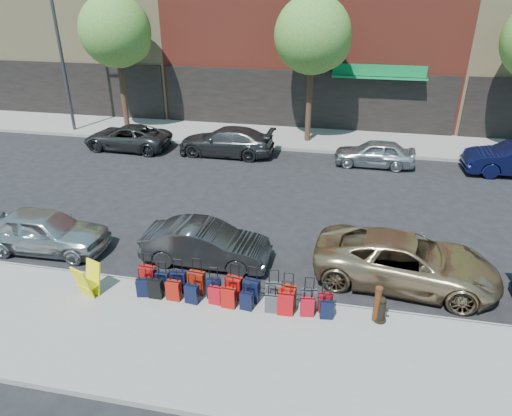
% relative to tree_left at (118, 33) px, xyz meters
% --- Properties ---
extents(ground, '(120.00, 120.00, 0.00)m').
position_rel_tree_left_xyz_m(ground, '(9.86, -9.50, -5.41)').
color(ground, black).
rests_on(ground, ground).
extents(sidewalk_near, '(60.00, 4.00, 0.15)m').
position_rel_tree_left_xyz_m(sidewalk_near, '(9.86, -16.00, -5.34)').
color(sidewalk_near, gray).
rests_on(sidewalk_near, ground).
extents(sidewalk_far, '(60.00, 4.00, 0.15)m').
position_rel_tree_left_xyz_m(sidewalk_far, '(9.86, 0.50, -5.34)').
color(sidewalk_far, gray).
rests_on(sidewalk_far, ground).
extents(curb_near, '(60.00, 0.08, 0.15)m').
position_rel_tree_left_xyz_m(curb_near, '(9.86, -13.98, -5.34)').
color(curb_near, gray).
rests_on(curb_near, ground).
extents(curb_far, '(60.00, 0.08, 0.15)m').
position_rel_tree_left_xyz_m(curb_far, '(9.86, -1.52, -5.34)').
color(curb_far, gray).
rests_on(curb_far, ground).
extents(tree_left, '(3.80, 3.80, 7.27)m').
position_rel_tree_left_xyz_m(tree_left, '(0.00, 0.00, 0.00)').
color(tree_left, black).
rests_on(tree_left, sidewalk_far).
extents(tree_center, '(3.80, 3.80, 7.27)m').
position_rel_tree_left_xyz_m(tree_center, '(10.50, 0.00, 0.00)').
color(tree_center, black).
rests_on(tree_center, sidewalk_far).
extents(streetlight, '(2.59, 0.18, 8.00)m').
position_rel_tree_left_xyz_m(streetlight, '(-2.94, -0.70, -0.75)').
color(streetlight, '#333338').
rests_on(streetlight, sidewalk_far).
extents(suitcase_front_0, '(0.46, 0.28, 1.08)m').
position_rel_tree_left_xyz_m(suitcase_front_0, '(7.42, -14.28, -4.92)').
color(suitcase_front_0, '#A10A0A').
rests_on(suitcase_front_0, sidewalk_near).
extents(suitcase_front_1, '(0.36, 0.21, 0.86)m').
position_rel_tree_left_xyz_m(suitcase_front_1, '(7.84, -14.28, -4.99)').
color(suitcase_front_1, black).
rests_on(suitcase_front_1, sidewalk_near).
extents(suitcase_front_2, '(0.43, 0.26, 1.01)m').
position_rel_tree_left_xyz_m(suitcase_front_2, '(8.31, -14.29, -4.95)').
color(suitcase_front_2, black).
rests_on(suitcase_front_2, sidewalk_near).
extents(suitcase_front_3, '(0.46, 0.28, 1.07)m').
position_rel_tree_left_xyz_m(suitcase_front_3, '(8.81, -14.25, -4.93)').
color(suitcase_front_3, maroon).
rests_on(suitcase_front_3, sidewalk_near).
extents(suitcase_front_4, '(0.40, 0.26, 0.92)m').
position_rel_tree_left_xyz_m(suitcase_front_4, '(9.32, -14.34, -4.97)').
color(suitcase_front_4, black).
rests_on(suitcase_front_4, sidewalk_near).
extents(suitcase_front_5, '(0.47, 0.31, 1.05)m').
position_rel_tree_left_xyz_m(suitcase_front_5, '(9.86, -14.27, -4.93)').
color(suitcase_front_5, '#A60E0A').
rests_on(suitcase_front_5, sidewalk_near).
extents(suitcase_front_6, '(0.46, 0.31, 1.03)m').
position_rel_tree_left_xyz_m(suitcase_front_6, '(10.34, -14.28, -4.94)').
color(suitcase_front_6, black).
rests_on(suitcase_front_6, sidewalk_near).
extents(suitcase_front_7, '(0.45, 0.28, 1.04)m').
position_rel_tree_left_xyz_m(suitcase_front_7, '(10.94, -14.32, -4.94)').
color(suitcase_front_7, '#36363B').
rests_on(suitcase_front_7, sidewalk_near).
extents(suitcase_front_8, '(0.44, 0.26, 1.02)m').
position_rel_tree_left_xyz_m(suitcase_front_8, '(11.31, -14.34, -4.94)').
color(suitcase_front_8, '#AF160B').
rests_on(suitcase_front_8, sidewalk_near).
extents(suitcase_front_9, '(0.42, 0.27, 0.96)m').
position_rel_tree_left_xyz_m(suitcase_front_9, '(11.86, -14.35, -4.96)').
color(suitcase_front_9, '#333337').
rests_on(suitcase_front_9, sidewalk_near).
extents(suitcase_front_10, '(0.37, 0.23, 0.86)m').
position_rel_tree_left_xyz_m(suitcase_front_10, '(12.29, -14.33, -4.99)').
color(suitcase_front_10, maroon).
rests_on(suitcase_front_10, sidewalk_near).
extents(suitcase_back_0, '(0.38, 0.26, 0.83)m').
position_rel_tree_left_xyz_m(suitcase_back_0, '(7.43, -14.66, -5.00)').
color(suitcase_back_0, black).
rests_on(suitcase_back_0, sidewalk_near).
extents(suitcase_back_1, '(0.37, 0.22, 0.88)m').
position_rel_tree_left_xyz_m(suitcase_back_1, '(7.79, -14.65, -4.99)').
color(suitcase_back_1, black).
rests_on(suitcase_back_1, sidewalk_near).
extents(suitcase_back_2, '(0.39, 0.23, 0.90)m').
position_rel_tree_left_xyz_m(suitcase_back_2, '(8.29, -14.64, -4.98)').
color(suitcase_back_2, '#971409').
rests_on(suitcase_back_2, sidewalk_near).
extents(suitcase_back_3, '(0.38, 0.25, 0.86)m').
position_rel_tree_left_xyz_m(suitcase_back_3, '(8.81, -14.67, -4.99)').
color(suitcase_back_3, black).
rests_on(suitcase_back_3, sidewalk_near).
extents(suitcase_back_4, '(0.35, 0.22, 0.81)m').
position_rel_tree_left_xyz_m(suitcase_back_4, '(9.43, -14.58, -5.01)').
color(suitcase_back_4, '#B10B18').
rests_on(suitcase_back_4, sidewalk_near).
extents(suitcase_back_5, '(0.39, 0.24, 0.89)m').
position_rel_tree_left_xyz_m(suitcase_back_5, '(9.81, -14.65, -4.98)').
color(suitcase_back_5, '#AC100B').
rests_on(suitcase_back_5, sidewalk_near).
extents(suitcase_back_6, '(0.35, 0.23, 0.79)m').
position_rel_tree_left_xyz_m(suitcase_back_6, '(10.29, -14.65, -5.02)').
color(suitcase_back_6, black).
rests_on(suitcase_back_6, sidewalk_near).
extents(suitcase_back_7, '(0.33, 0.20, 0.78)m').
position_rel_tree_left_xyz_m(suitcase_back_7, '(10.94, -14.61, -5.02)').
color(suitcase_back_7, '#3C3C41').
rests_on(suitcase_back_7, sidewalk_near).
extents(suitcase_back_8, '(0.41, 0.25, 0.96)m').
position_rel_tree_left_xyz_m(suitcase_back_8, '(11.30, -14.63, -4.96)').
color(suitcase_back_8, '#B10B0F').
rests_on(suitcase_back_8, sidewalk_near).
extents(suitcase_back_9, '(0.37, 0.24, 0.81)m').
position_rel_tree_left_xyz_m(suitcase_back_9, '(11.85, -14.58, -5.01)').
color(suitcase_back_9, '#B10B1A').
rests_on(suitcase_back_9, sidewalk_near).
extents(suitcase_back_10, '(0.35, 0.23, 0.78)m').
position_rel_tree_left_xyz_m(suitcase_back_10, '(12.34, -14.58, -5.02)').
color(suitcase_back_10, black).
rests_on(suitcase_back_10, sidewalk_near).
extents(fire_hydrant, '(0.36, 0.32, 0.72)m').
position_rel_tree_left_xyz_m(fire_hydrant, '(13.67, -14.42, -4.93)').
color(fire_hydrant, black).
rests_on(fire_hydrant, sidewalk_near).
extents(bollard, '(0.18, 0.18, 0.99)m').
position_rel_tree_left_xyz_m(bollard, '(13.55, -14.43, -4.75)').
color(bollard, '#38190C').
rests_on(bollard, sidewalk_near).
extents(display_rack, '(0.70, 0.73, 0.94)m').
position_rel_tree_left_xyz_m(display_rack, '(5.98, -14.91, -4.80)').
color(display_rack, '#F3EC0D').
rests_on(display_rack, sidewalk_near).
extents(car_near_0, '(4.11, 1.76, 1.38)m').
position_rel_tree_left_xyz_m(car_near_0, '(3.27, -12.81, -4.72)').
color(car_near_0, '#B0B3B7').
rests_on(car_near_0, ground).
extents(car_near_1, '(3.92, 1.40, 1.29)m').
position_rel_tree_left_xyz_m(car_near_1, '(8.53, -12.49, -4.77)').
color(car_near_1, '#333335').
rests_on(car_near_1, ground).
extents(car_near_2, '(5.32, 2.87, 1.42)m').
position_rel_tree_left_xyz_m(car_near_2, '(14.40, -12.35, -4.70)').
color(car_near_2, tan).
rests_on(car_near_2, ground).
extents(car_far_0, '(4.56, 2.23, 1.25)m').
position_rel_tree_left_xyz_m(car_far_0, '(1.28, -2.90, -4.79)').
color(car_far_0, '#363739').
rests_on(car_far_0, ground).
extents(car_far_1, '(4.84, 2.04, 1.39)m').
position_rel_tree_left_xyz_m(car_far_1, '(6.56, -2.74, -4.72)').
color(car_far_1, '#37373A').
rests_on(car_far_1, ground).
extents(car_far_2, '(3.72, 1.55, 1.26)m').
position_rel_tree_left_xyz_m(car_far_2, '(13.80, -2.87, -4.78)').
color(car_far_2, silver).
rests_on(car_far_2, ground).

